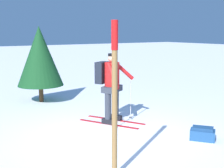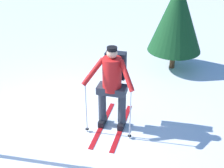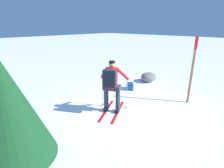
# 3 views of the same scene
# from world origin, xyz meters

# --- Properties ---
(ground_plane) EXTENTS (80.00, 80.00, 0.00)m
(ground_plane) POSITION_xyz_m (0.00, 0.00, 0.00)
(ground_plane) COLOR white
(skier) EXTENTS (1.62, 1.16, 1.66)m
(skier) POSITION_xyz_m (-0.80, 0.60, 0.97)
(skier) COLOR red
(skier) RESTS_ON ground_plane
(dropped_backpack) EXTENTS (0.57, 0.53, 0.27)m
(dropped_backpack) POSITION_xyz_m (1.29, 1.46, 0.13)
(dropped_backpack) COLOR navy
(dropped_backpack) RESTS_ON ground_plane
(trail_marker) EXTENTS (0.10, 0.10, 2.33)m
(trail_marker) POSITION_xyz_m (1.62, -0.92, 1.35)
(trail_marker) COLOR olive
(trail_marker) RESTS_ON ground_plane
(pine_tree) EXTENTS (1.40, 1.40, 2.33)m
(pine_tree) POSITION_xyz_m (-3.84, 0.03, 1.42)
(pine_tree) COLOR #4C331E
(pine_tree) RESTS_ON ground_plane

